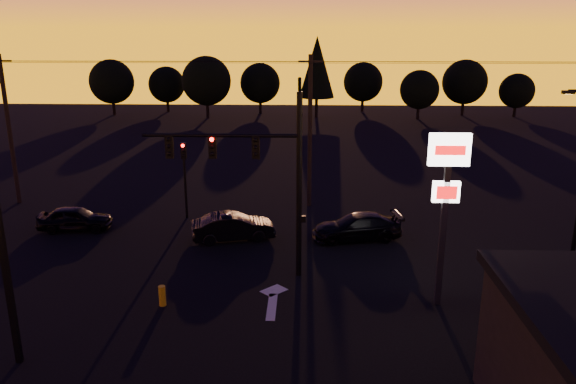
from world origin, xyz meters
name	(u,v)px	position (x,y,z in m)	size (l,w,h in m)	color
ground	(257,319)	(0.00, 0.00, 0.00)	(120.00, 120.00, 0.00)	black
lane_arrow	(273,299)	(0.50, 1.67, 0.01)	(1.20, 3.10, 0.01)	beige
traffic_signal_mast	(261,166)	(-0.10, 3.99, 4.94)	(6.79, 0.52, 8.58)	black
secondary_signal	(184,169)	(-5.00, 11.49, 2.86)	(0.30, 0.31, 4.35)	black
pylon_sign	(447,184)	(7.00, 1.50, 4.91)	(1.50, 0.28, 6.80)	black
utility_pole_0	(9,129)	(-16.00, 14.00, 4.59)	(1.40, 0.26, 9.00)	black
utility_pole_1	(310,131)	(2.00, 14.00, 4.59)	(1.40, 0.26, 9.00)	black
power_wires	(311,62)	(2.00, 14.00, 8.57)	(36.00, 1.22, 0.07)	black
bollard	(162,296)	(-3.79, 0.98, 0.41)	(0.27, 0.27, 0.82)	gold
tree_0	(112,82)	(-22.00, 50.00, 4.06)	(5.36, 5.36, 6.74)	black
tree_1	(167,85)	(-16.00, 53.00, 3.43)	(4.54, 4.54, 5.71)	black
tree_2	(206,81)	(-10.00, 48.00, 4.37)	(5.77, 5.78, 7.26)	black
tree_3	(260,83)	(-4.00, 52.00, 3.75)	(4.95, 4.95, 6.22)	black
tree_4	(317,67)	(3.00, 49.00, 5.93)	(4.18, 4.18, 9.50)	black
tree_5	(363,82)	(9.00, 54.00, 3.75)	(4.95, 4.95, 6.22)	black
tree_6	(419,90)	(15.00, 48.00, 3.43)	(4.54, 4.54, 5.71)	black
tree_7	(465,82)	(21.00, 51.00, 4.06)	(5.36, 5.36, 6.74)	black
tree_8	(517,91)	(27.00, 50.00, 3.12)	(4.12, 4.12, 5.19)	black
car_left	(75,218)	(-10.55, 9.30, 0.65)	(1.54, 3.82, 1.30)	black
car_mid	(233,227)	(-1.91, 8.16, 0.69)	(1.46, 4.19, 1.38)	black
car_right	(357,227)	(4.41, 8.42, 0.66)	(1.85, 4.56, 1.32)	black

